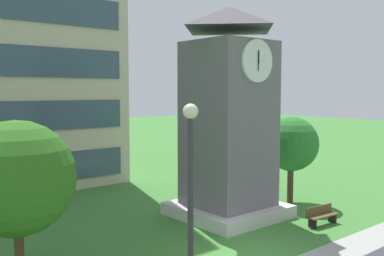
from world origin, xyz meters
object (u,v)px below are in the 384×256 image
at_px(clock_tower, 229,124).
at_px(tree_streetside, 17,179).
at_px(street_lamp, 191,200).
at_px(tree_by_building, 291,144).
at_px(park_bench, 321,215).

height_order(clock_tower, tree_streetside, clock_tower).
height_order(clock_tower, street_lamp, clock_tower).
xyz_separation_m(street_lamp, tree_by_building, (13.19, 7.26, -0.37)).
bearing_deg(clock_tower, tree_by_building, -4.75).
height_order(street_lamp, tree_by_building, street_lamp).
bearing_deg(park_bench, tree_by_building, 58.10).
bearing_deg(tree_streetside, clock_tower, 8.02).
bearing_deg(street_lamp, park_bench, 18.78).
relative_size(park_bench, tree_streetside, 0.34).
distance_m(clock_tower, tree_streetside, 10.89).
bearing_deg(park_bench, street_lamp, -161.22).
relative_size(street_lamp, tree_by_building, 1.23).
distance_m(park_bench, tree_streetside, 13.61).
bearing_deg(park_bench, clock_tower, 120.71).
xyz_separation_m(park_bench, tree_streetside, (-13.05, 2.38, 3.05)).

